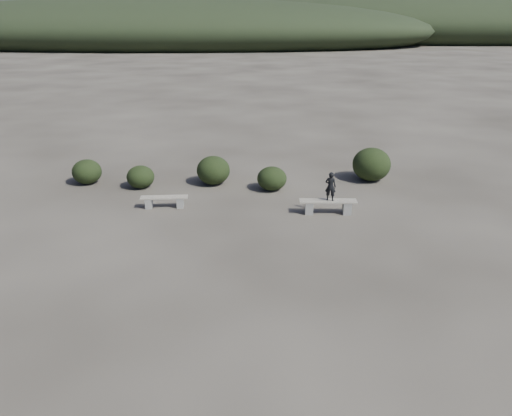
{
  "coord_description": "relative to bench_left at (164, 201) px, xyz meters",
  "views": [
    {
      "loc": [
        -0.2,
        -10.12,
        6.55
      ],
      "look_at": [
        -0.67,
        3.5,
        1.1
      ],
      "focal_mm": 35.0,
      "sensor_mm": 36.0,
      "label": 1
    }
  ],
  "objects": [
    {
      "name": "ground",
      "position": [
        4.01,
        -6.18,
        -0.25
      ],
      "size": [
        1200.0,
        1200.0,
        0.0
      ],
      "primitive_type": "plane",
      "color": "#2F2B24",
      "rests_on": "ground"
    },
    {
      "name": "bench_right",
      "position": [
        5.72,
        -0.35,
        0.04
      ],
      "size": [
        1.95,
        0.45,
        0.49
      ],
      "rotation": [
        0.0,
        0.0,
        0.02
      ],
      "color": "gray",
      "rests_on": "ground"
    },
    {
      "name": "mountain_ridges",
      "position": [
        -3.48,
        332.88,
        10.59
      ],
      "size": [
        500.0,
        400.0,
        56.0
      ],
      "color": "black",
      "rests_on": "ground"
    },
    {
      "name": "shrub_a",
      "position": [
        -1.36,
        2.1,
        0.19
      ],
      "size": [
        1.08,
        1.08,
        0.88
      ],
      "primitive_type": "ellipsoid",
      "color": "black",
      "rests_on": "ground"
    },
    {
      "name": "shrub_c",
      "position": [
        3.78,
        2.01,
        0.21
      ],
      "size": [
        1.15,
        1.15,
        0.92
      ],
      "primitive_type": "ellipsoid",
      "color": "black",
      "rests_on": "ground"
    },
    {
      "name": "bench_left",
      "position": [
        0.0,
        0.0,
        0.0
      ],
      "size": [
        1.68,
        0.5,
        0.41
      ],
      "rotation": [
        0.0,
        0.0,
        0.1
      ],
      "color": "gray",
      "rests_on": "ground"
    },
    {
      "name": "shrub_d",
      "position": [
        7.83,
        3.33,
        0.42
      ],
      "size": [
        1.54,
        1.54,
        1.35
      ],
      "primitive_type": "ellipsoid",
      "color": "black",
      "rests_on": "ground"
    },
    {
      "name": "seated_person",
      "position": [
        5.77,
        -0.35,
        0.74
      ],
      "size": [
        0.41,
        0.32,
        1.01
      ],
      "primitive_type": "imported",
      "rotation": [
        0.0,
        0.0,
        2.91
      ],
      "color": "black",
      "rests_on": "bench_right"
    },
    {
      "name": "shrub_f",
      "position": [
        -3.64,
        2.53,
        0.24
      ],
      "size": [
        1.16,
        1.16,
        0.98
      ],
      "primitive_type": "ellipsoid",
      "color": "black",
      "rests_on": "ground"
    },
    {
      "name": "shrub_b",
      "position": [
        1.44,
        2.64,
        0.32
      ],
      "size": [
        1.33,
        1.33,
        1.14
      ],
      "primitive_type": "ellipsoid",
      "color": "black",
      "rests_on": "ground"
    }
  ]
}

